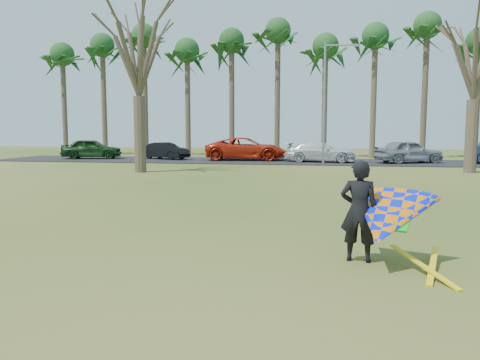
% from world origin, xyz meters
% --- Properties ---
extents(ground, '(100.00, 100.00, 0.00)m').
position_xyz_m(ground, '(0.00, 0.00, 0.00)').
color(ground, '#234B10').
rests_on(ground, ground).
extents(parking_strip, '(46.00, 7.00, 0.06)m').
position_xyz_m(parking_strip, '(0.00, 25.00, 0.03)').
color(parking_strip, black).
rests_on(parking_strip, ground).
extents(palm_0, '(4.84, 4.84, 10.84)m').
position_xyz_m(palm_0, '(-22.00, 31.00, 9.17)').
color(palm_0, brown).
rests_on(palm_0, ground).
extents(palm_1, '(4.84, 4.84, 11.54)m').
position_xyz_m(palm_1, '(-18.00, 31.00, 9.85)').
color(palm_1, '#473B2B').
rests_on(palm_1, ground).
extents(palm_2, '(4.84, 4.84, 12.24)m').
position_xyz_m(palm_2, '(-14.00, 31.00, 10.52)').
color(palm_2, brown).
rests_on(palm_2, ground).
extents(palm_3, '(4.84, 4.84, 10.84)m').
position_xyz_m(palm_3, '(-10.00, 31.00, 9.17)').
color(palm_3, '#4C3B2D').
rests_on(palm_3, ground).
extents(palm_4, '(4.84, 4.84, 11.54)m').
position_xyz_m(palm_4, '(-6.00, 31.00, 9.85)').
color(palm_4, '#4D3C2E').
rests_on(palm_4, ground).
extents(palm_5, '(4.84, 4.84, 12.24)m').
position_xyz_m(palm_5, '(-2.00, 31.00, 10.52)').
color(palm_5, '#4F3D2F').
rests_on(palm_5, ground).
extents(palm_6, '(4.84, 4.84, 10.84)m').
position_xyz_m(palm_6, '(2.00, 31.00, 9.17)').
color(palm_6, '#453929').
rests_on(palm_6, ground).
extents(palm_7, '(4.84, 4.84, 11.54)m').
position_xyz_m(palm_7, '(6.00, 31.00, 9.85)').
color(palm_7, '#4E412E').
rests_on(palm_7, ground).
extents(palm_8, '(4.84, 4.84, 12.24)m').
position_xyz_m(palm_8, '(10.00, 31.00, 10.52)').
color(palm_8, '#4E3C2F').
rests_on(palm_8, ground).
extents(palm_9, '(4.84, 4.84, 10.84)m').
position_xyz_m(palm_9, '(14.00, 31.00, 9.17)').
color(palm_9, brown).
rests_on(palm_9, ground).
extents(bare_tree_left, '(6.60, 6.60, 9.70)m').
position_xyz_m(bare_tree_left, '(-8.00, 15.00, 6.92)').
color(bare_tree_left, '#48392B').
rests_on(bare_tree_left, ground).
extents(bare_tree_right, '(6.27, 6.27, 9.21)m').
position_xyz_m(bare_tree_right, '(10.00, 18.00, 6.57)').
color(bare_tree_right, '#48372B').
rests_on(bare_tree_right, ground).
extents(streetlight, '(2.28, 0.18, 8.00)m').
position_xyz_m(streetlight, '(2.16, 22.00, 4.46)').
color(streetlight, gray).
rests_on(streetlight, ground).
extents(car_0, '(4.96, 3.04, 1.58)m').
position_xyz_m(car_0, '(-16.23, 25.05, 0.85)').
color(car_0, '#173916').
rests_on(car_0, parking_strip).
extents(car_1, '(4.17, 2.83, 1.30)m').
position_xyz_m(car_1, '(-10.22, 25.49, 0.71)').
color(car_1, black).
rests_on(car_1, parking_strip).
extents(car_2, '(6.38, 3.37, 1.71)m').
position_xyz_m(car_2, '(-3.79, 25.48, 0.92)').
color(car_2, red).
rests_on(car_2, parking_strip).
extents(car_3, '(5.11, 2.45, 1.44)m').
position_xyz_m(car_3, '(1.82, 24.41, 0.78)').
color(car_3, silver).
rests_on(car_3, parking_strip).
extents(car_4, '(5.03, 3.56, 1.59)m').
position_xyz_m(car_4, '(7.84, 24.50, 0.86)').
color(car_4, gray).
rests_on(car_4, parking_strip).
extents(kite_flyer, '(2.13, 2.39, 2.02)m').
position_xyz_m(kite_flyer, '(3.12, -1.28, 0.86)').
color(kite_flyer, black).
rests_on(kite_flyer, ground).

